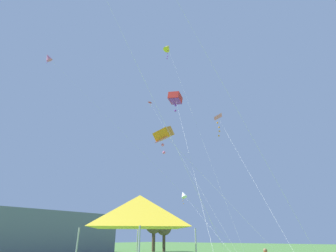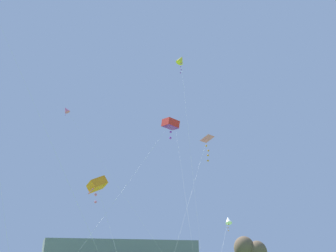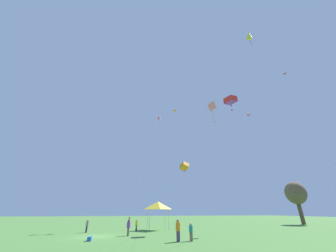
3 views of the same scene
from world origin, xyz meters
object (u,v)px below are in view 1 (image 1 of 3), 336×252
Objects in this scene: kite_white_diamond_4 at (184,195)px; kite_red_delta_7 at (152,107)px; kite_pink_delta_0 at (218,118)px; kite_pink_diamond_1 at (49,58)px; kite_red_box_3 at (175,98)px; kite_orange_box_6 at (164,135)px; kite_yellow_diamond_8 at (168,48)px; festival_tent at (139,211)px.

kite_red_delta_7 is at bearing 178.14° from kite_white_diamond_4.
kite_pink_delta_0 is 0.73× the size of kite_red_delta_7.
kite_pink_diamond_1 is 1.24× the size of kite_red_box_3.
kite_yellow_diamond_8 is at bearing 37.02° from kite_orange_box_6.
kite_red_delta_7 is (10.46, 10.40, 9.56)m from kite_orange_box_6.
festival_tent is 17.89m from kite_pink_delta_0.
kite_orange_box_6 reaches higher than festival_tent.
kite_pink_diamond_1 is 1.07× the size of kite_red_delta_7.
kite_pink_delta_0 is at bearing 14.65° from festival_tent.
kite_red_delta_7 is 8.28m from kite_yellow_diamond_8.
kite_pink_delta_0 is 0.52× the size of kite_yellow_diamond_8.
kite_red_box_3 is at bearing 31.21° from kite_orange_box_6.
kite_pink_delta_0 is (14.39, 3.76, 9.95)m from festival_tent.
kite_orange_box_6 is 0.48× the size of kite_red_delta_7.
kite_red_box_3 is 11.41m from kite_orange_box_6.
kite_pink_delta_0 is at bearing -128.19° from kite_white_diamond_4.
kite_pink_diamond_1 is (2.95, 17.05, 16.60)m from festival_tent.
kite_pink_diamond_1 is at bearing 80.18° from festival_tent.
festival_tent is 29.05m from kite_yellow_diamond_8.
kite_pink_diamond_1 is 0.77× the size of kite_yellow_diamond_8.
kite_orange_box_6 is 0.35× the size of kite_yellow_diamond_8.
kite_pink_delta_0 is 1.11× the size of kite_white_diamond_4.
kite_pink_diamond_1 is 2.21× the size of kite_orange_box_6.
kite_pink_delta_0 is 14.28m from kite_yellow_diamond_8.
kite_pink_delta_0 reaches higher than festival_tent.
kite_red_box_3 is (12.46, 7.49, 12.61)m from festival_tent.
kite_red_box_3 reaches higher than kite_orange_box_6.
kite_yellow_diamond_8 reaches higher than kite_pink_delta_0.
kite_pink_delta_0 is 10.82m from kite_red_delta_7.
kite_pink_diamond_1 is 1.63× the size of kite_white_diamond_4.
kite_orange_box_6 is (-7.41, -4.49, -7.42)m from kite_red_box_3.
kite_white_diamond_4 is 0.47× the size of kite_yellow_diamond_8.
kite_pink_delta_0 is 18.75m from kite_pink_diamond_1.
kite_red_box_3 is (9.51, -9.56, -3.99)m from kite_pink_diamond_1.
kite_red_box_3 is 10.67m from kite_yellow_diamond_8.
kite_pink_delta_0 is 10.51m from kite_orange_box_6.
kite_yellow_diamond_8 is (-0.45, -2.86, 7.76)m from kite_red_delta_7.
kite_pink_delta_0 is at bearing -62.72° from kite_red_box_3.
festival_tent is at bearing -99.82° from kite_pink_diamond_1.
kite_red_box_3 is at bearing 117.28° from kite_pink_delta_0.
kite_yellow_diamond_8 reaches higher than kite_white_diamond_4.
festival_tent is at bearing -149.25° from kite_orange_box_6.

